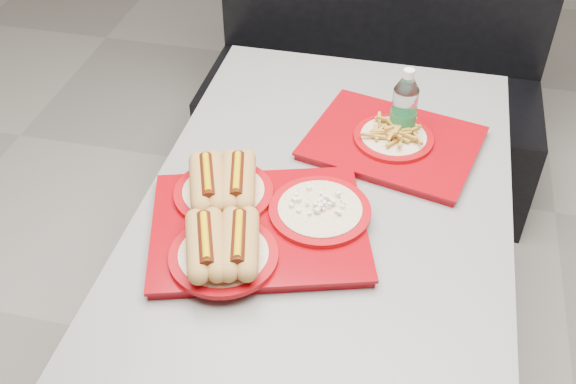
% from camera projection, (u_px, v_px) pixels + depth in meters
% --- Properties ---
extents(ground, '(6.00, 6.00, 0.00)m').
position_uv_depth(ground, '(318.00, 373.00, 2.17)').
color(ground, gray).
rests_on(ground, ground).
extents(diner_table, '(0.92, 1.42, 0.75)m').
position_uv_depth(diner_table, '(325.00, 247.00, 1.79)').
color(diner_table, black).
rests_on(diner_table, ground).
extents(booth_bench, '(1.30, 0.57, 1.35)m').
position_uv_depth(booth_bench, '(372.00, 88.00, 2.71)').
color(booth_bench, black).
rests_on(booth_bench, ground).
extents(tray_near, '(0.59, 0.52, 0.11)m').
position_uv_depth(tray_near, '(249.00, 219.00, 1.57)').
color(tray_near, maroon).
rests_on(tray_near, diner_table).
extents(tray_far, '(0.51, 0.44, 0.09)m').
position_uv_depth(tray_far, '(393.00, 140.00, 1.82)').
color(tray_far, maroon).
rests_on(tray_far, diner_table).
extents(water_bottle, '(0.07, 0.07, 0.23)m').
position_uv_depth(water_bottle, '(404.00, 111.00, 1.80)').
color(water_bottle, silver).
rests_on(water_bottle, diner_table).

